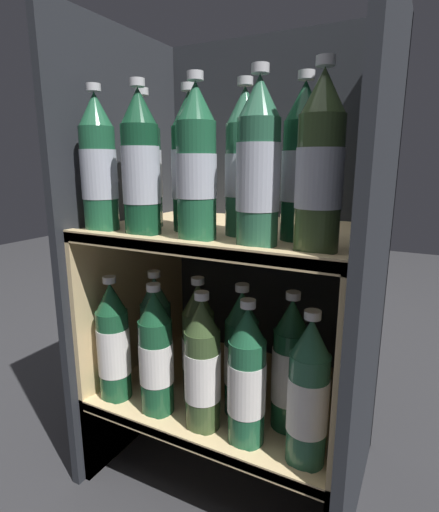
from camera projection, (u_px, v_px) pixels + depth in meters
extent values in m
cube|color=#23262B|center=(268.00, 245.00, 1.05)|extent=(0.60, 0.02, 1.02)
cube|color=#23262B|center=(129.00, 249.00, 1.00)|extent=(0.02, 0.45, 1.02)
cube|color=#23262B|center=(372.00, 280.00, 0.74)|extent=(0.02, 0.45, 1.02)
cube|color=#DBBC84|center=(232.00, 391.00, 0.94)|extent=(0.56, 0.41, 0.02)
cube|color=#DBBC84|center=(188.00, 441.00, 0.77)|extent=(0.56, 0.02, 0.03)
cube|color=#DBBC84|center=(141.00, 399.00, 1.08)|extent=(0.01, 0.41, 0.19)
cube|color=#DBBC84|center=(347.00, 468.00, 0.84)|extent=(0.01, 0.41, 0.19)
cube|color=#DBBC84|center=(233.00, 232.00, 0.85)|extent=(0.56, 0.41, 0.02)
cube|color=#DBBC84|center=(184.00, 248.00, 0.68)|extent=(0.56, 0.02, 0.03)
cube|color=#DBBC84|center=(138.00, 334.00, 1.04)|extent=(0.01, 0.41, 0.57)
cube|color=#DBBC84|center=(354.00, 387.00, 0.80)|extent=(0.01, 0.41, 0.57)
cylinder|color=#1E5638|center=(100.00, 180.00, 0.80)|extent=(0.07, 0.07, 0.20)
cylinder|color=#ADB2C1|center=(99.00, 174.00, 0.80)|extent=(0.07, 0.07, 0.10)
cone|color=#1E5638|center=(95.00, 109.00, 0.77)|extent=(0.07, 0.07, 0.06)
cylinder|color=silver|center=(93.00, 87.00, 0.76)|extent=(0.03, 0.03, 0.01)
cylinder|color=#144228|center=(141.00, 181.00, 0.75)|extent=(0.07, 0.07, 0.20)
cylinder|color=#ADB2C1|center=(141.00, 175.00, 0.75)|extent=(0.07, 0.07, 0.11)
cone|color=#144228|center=(138.00, 106.00, 0.72)|extent=(0.07, 0.07, 0.06)
cylinder|color=silver|center=(137.00, 82.00, 0.71)|extent=(0.03, 0.03, 0.01)
cylinder|color=#1E5638|center=(194.00, 182.00, 0.70)|extent=(0.07, 0.07, 0.20)
cylinder|color=#ADB2C1|center=(194.00, 176.00, 0.70)|extent=(0.07, 0.07, 0.08)
cone|color=#1E5638|center=(193.00, 101.00, 0.67)|extent=(0.07, 0.07, 0.06)
cylinder|color=silver|center=(193.00, 76.00, 0.66)|extent=(0.03, 0.03, 0.01)
cylinder|color=#285B42|center=(258.00, 184.00, 0.65)|extent=(0.07, 0.07, 0.20)
cylinder|color=#ADB2C1|center=(258.00, 177.00, 0.64)|extent=(0.07, 0.07, 0.11)
cone|color=#285B42|center=(260.00, 96.00, 0.62)|extent=(0.07, 0.07, 0.06)
cylinder|color=silver|center=(260.00, 68.00, 0.61)|extent=(0.03, 0.03, 0.01)
cylinder|color=#384C28|center=(319.00, 185.00, 0.60)|extent=(0.07, 0.07, 0.20)
cylinder|color=#ADB2C1|center=(319.00, 178.00, 0.60)|extent=(0.07, 0.07, 0.09)
cone|color=#384C28|center=(324.00, 91.00, 0.57)|extent=(0.07, 0.07, 0.06)
cylinder|color=silver|center=(326.00, 61.00, 0.56)|extent=(0.03, 0.03, 0.01)
cylinder|color=#144228|center=(145.00, 179.00, 0.84)|extent=(0.07, 0.07, 0.20)
cylinder|color=#ADB2C1|center=(145.00, 174.00, 0.84)|extent=(0.07, 0.07, 0.10)
cone|color=#144228|center=(142.00, 112.00, 0.81)|extent=(0.07, 0.07, 0.06)
cylinder|color=silver|center=(142.00, 92.00, 0.81)|extent=(0.03, 0.03, 0.01)
cylinder|color=#144228|center=(190.00, 180.00, 0.79)|extent=(0.07, 0.07, 0.20)
cylinder|color=#ADB2C1|center=(190.00, 174.00, 0.79)|extent=(0.07, 0.07, 0.09)
cone|color=#144228|center=(189.00, 109.00, 0.76)|extent=(0.07, 0.07, 0.06)
cylinder|color=silver|center=(188.00, 87.00, 0.76)|extent=(0.03, 0.03, 0.01)
cylinder|color=#285B42|center=(244.00, 181.00, 0.74)|extent=(0.07, 0.07, 0.20)
cylinder|color=#ADB2C1|center=(244.00, 175.00, 0.74)|extent=(0.07, 0.07, 0.08)
cone|color=#285B42|center=(245.00, 105.00, 0.71)|extent=(0.07, 0.07, 0.06)
cylinder|color=silver|center=(245.00, 81.00, 0.70)|extent=(0.03, 0.03, 0.01)
cylinder|color=#144228|center=(302.00, 182.00, 0.69)|extent=(0.07, 0.07, 0.20)
cylinder|color=#ADB2C1|center=(302.00, 176.00, 0.69)|extent=(0.07, 0.07, 0.09)
cone|color=#144228|center=(305.00, 100.00, 0.66)|extent=(0.07, 0.07, 0.06)
cylinder|color=silver|center=(307.00, 75.00, 0.65)|extent=(0.03, 0.03, 0.01)
cylinder|color=#194C2D|center=(114.00, 355.00, 0.88)|extent=(0.07, 0.07, 0.20)
cylinder|color=white|center=(114.00, 350.00, 0.88)|extent=(0.07, 0.07, 0.11)
cone|color=#194C2D|center=(110.00, 297.00, 0.85)|extent=(0.07, 0.07, 0.06)
cylinder|color=silver|center=(109.00, 280.00, 0.84)|extent=(0.03, 0.03, 0.01)
cylinder|color=#194C2D|center=(156.00, 366.00, 0.83)|extent=(0.07, 0.07, 0.20)
cylinder|color=white|center=(156.00, 362.00, 0.83)|extent=(0.07, 0.07, 0.09)
cone|color=#194C2D|center=(154.00, 306.00, 0.80)|extent=(0.07, 0.07, 0.06)
cylinder|color=silver|center=(153.00, 287.00, 0.79)|extent=(0.03, 0.03, 0.01)
cylinder|color=#384C28|center=(203.00, 379.00, 0.78)|extent=(0.07, 0.07, 0.20)
cylinder|color=white|center=(203.00, 375.00, 0.78)|extent=(0.07, 0.07, 0.10)
cone|color=#384C28|center=(202.00, 315.00, 0.75)|extent=(0.07, 0.07, 0.06)
cylinder|color=silver|center=(202.00, 296.00, 0.74)|extent=(0.03, 0.03, 0.01)
cylinder|color=#1E5638|center=(247.00, 392.00, 0.74)|extent=(0.07, 0.07, 0.20)
cylinder|color=white|center=(247.00, 387.00, 0.74)|extent=(0.07, 0.07, 0.10)
cone|color=#1E5638|center=(248.00, 324.00, 0.71)|extent=(0.07, 0.07, 0.06)
cylinder|color=silver|center=(248.00, 304.00, 0.70)|extent=(0.03, 0.03, 0.01)
cylinder|color=#285B42|center=(307.00, 409.00, 0.69)|extent=(0.07, 0.07, 0.20)
cylinder|color=white|center=(308.00, 404.00, 0.69)|extent=(0.07, 0.07, 0.10)
cone|color=#285B42|center=(311.00, 337.00, 0.66)|extent=(0.07, 0.07, 0.06)
cylinder|color=silver|center=(313.00, 315.00, 0.65)|extent=(0.03, 0.03, 0.01)
cylinder|color=#285B42|center=(157.00, 346.00, 0.93)|extent=(0.07, 0.07, 0.20)
cylinder|color=white|center=(157.00, 342.00, 0.92)|extent=(0.07, 0.07, 0.11)
cone|color=#285B42|center=(155.00, 291.00, 0.90)|extent=(0.07, 0.07, 0.06)
cylinder|color=silver|center=(154.00, 274.00, 0.89)|extent=(0.03, 0.03, 0.01)
cylinder|color=#384C28|center=(199.00, 356.00, 0.87)|extent=(0.07, 0.07, 0.20)
cylinder|color=white|center=(199.00, 352.00, 0.87)|extent=(0.07, 0.07, 0.07)
cone|color=#384C28|center=(198.00, 298.00, 0.84)|extent=(0.07, 0.07, 0.06)
cylinder|color=silver|center=(198.00, 281.00, 0.84)|extent=(0.03, 0.03, 0.01)
cylinder|color=#1E5638|center=(241.00, 367.00, 0.83)|extent=(0.07, 0.07, 0.20)
cylinder|color=white|center=(241.00, 362.00, 0.83)|extent=(0.07, 0.07, 0.09)
cone|color=#1E5638|center=(242.00, 306.00, 0.80)|extent=(0.07, 0.07, 0.06)
cylinder|color=silver|center=(242.00, 288.00, 0.79)|extent=(0.03, 0.03, 0.01)
cylinder|color=#194C2D|center=(290.00, 379.00, 0.78)|extent=(0.07, 0.07, 0.20)
cylinder|color=white|center=(290.00, 374.00, 0.78)|extent=(0.07, 0.07, 0.11)
cone|color=#194C2D|center=(292.00, 315.00, 0.75)|extent=(0.07, 0.07, 0.06)
cylinder|color=silver|center=(293.00, 295.00, 0.74)|extent=(0.03, 0.03, 0.01)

